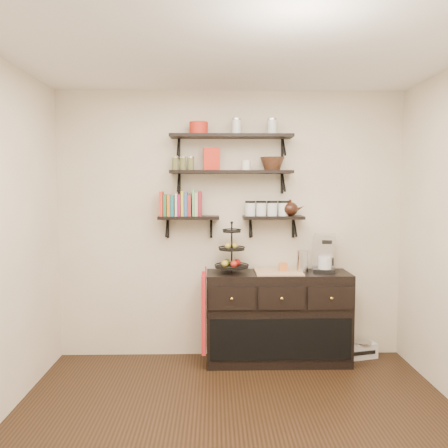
# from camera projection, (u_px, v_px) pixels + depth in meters

# --- Properties ---
(floor) EXTENTS (3.50, 3.50, 0.00)m
(floor) POSITION_uv_depth(u_px,v_px,m) (240.00, 445.00, 3.20)
(floor) COLOR black
(floor) RESTS_ON ground
(ceiling) EXTENTS (3.50, 3.50, 0.02)m
(ceiling) POSITION_uv_depth(u_px,v_px,m) (241.00, 35.00, 2.99)
(ceiling) COLOR white
(ceiling) RESTS_ON back_wall
(back_wall) EXTENTS (3.50, 0.02, 2.70)m
(back_wall) POSITION_uv_depth(u_px,v_px,m) (231.00, 225.00, 4.84)
(back_wall) COLOR white
(back_wall) RESTS_ON ground
(shelf_top) EXTENTS (1.20, 0.27, 0.23)m
(shelf_top) POSITION_uv_depth(u_px,v_px,m) (231.00, 136.00, 4.64)
(shelf_top) COLOR black
(shelf_top) RESTS_ON back_wall
(shelf_mid) EXTENTS (1.20, 0.27, 0.23)m
(shelf_mid) POSITION_uv_depth(u_px,v_px,m) (231.00, 172.00, 4.67)
(shelf_mid) COLOR black
(shelf_mid) RESTS_ON back_wall
(shelf_low_left) EXTENTS (0.60, 0.25, 0.23)m
(shelf_low_left) POSITION_uv_depth(u_px,v_px,m) (189.00, 218.00, 4.71)
(shelf_low_left) COLOR black
(shelf_low_left) RESTS_ON back_wall
(shelf_low_right) EXTENTS (0.60, 0.25, 0.23)m
(shelf_low_right) POSITION_uv_depth(u_px,v_px,m) (273.00, 218.00, 4.72)
(shelf_low_right) COLOR black
(shelf_low_right) RESTS_ON back_wall
(cookbooks) EXTENTS (0.43, 0.15, 0.26)m
(cookbooks) POSITION_uv_depth(u_px,v_px,m) (184.00, 204.00, 4.69)
(cookbooks) COLOR red
(cookbooks) RESTS_ON shelf_low_left
(glass_canisters) EXTENTS (0.43, 0.10, 0.13)m
(glass_canisters) POSITION_uv_depth(u_px,v_px,m) (267.00, 209.00, 4.71)
(glass_canisters) COLOR silver
(glass_canisters) RESTS_ON shelf_low_right
(sideboard) EXTENTS (1.40, 0.50, 0.92)m
(sideboard) POSITION_uv_depth(u_px,v_px,m) (278.00, 317.00, 4.69)
(sideboard) COLOR black
(sideboard) RESTS_ON floor
(fruit_stand) EXTENTS (0.33, 0.33, 0.48)m
(fruit_stand) POSITION_uv_depth(u_px,v_px,m) (232.00, 256.00, 4.63)
(fruit_stand) COLOR black
(fruit_stand) RESTS_ON sideboard
(candle) EXTENTS (0.08, 0.08, 0.08)m
(candle) POSITION_uv_depth(u_px,v_px,m) (283.00, 267.00, 4.65)
(candle) COLOR #B6612A
(candle) RESTS_ON sideboard
(coffee_maker) EXTENTS (0.25, 0.24, 0.38)m
(coffee_maker) POSITION_uv_depth(u_px,v_px,m) (324.00, 254.00, 4.67)
(coffee_maker) COLOR black
(coffee_maker) RESTS_ON sideboard
(thermal_carafe) EXTENTS (0.11, 0.11, 0.22)m
(thermal_carafe) POSITION_uv_depth(u_px,v_px,m) (302.00, 262.00, 4.63)
(thermal_carafe) COLOR silver
(thermal_carafe) RESTS_ON sideboard
(apron) EXTENTS (0.04, 0.32, 0.75)m
(apron) POSITION_uv_depth(u_px,v_px,m) (204.00, 312.00, 4.56)
(apron) COLOR #AC1228
(apron) RESTS_ON sideboard
(radio) EXTENTS (0.31, 0.23, 0.17)m
(radio) POSITION_uv_depth(u_px,v_px,m) (362.00, 350.00, 4.82)
(radio) COLOR silver
(radio) RESTS_ON floor
(recipe_box) EXTENTS (0.17, 0.08, 0.22)m
(recipe_box) POSITION_uv_depth(u_px,v_px,m) (211.00, 159.00, 4.65)
(recipe_box) COLOR red
(recipe_box) RESTS_ON shelf_mid
(walnut_bowl) EXTENTS (0.24, 0.24, 0.13)m
(walnut_bowl) POSITION_uv_depth(u_px,v_px,m) (272.00, 164.00, 4.66)
(walnut_bowl) COLOR black
(walnut_bowl) RESTS_ON shelf_mid
(ramekins) EXTENTS (0.09, 0.09, 0.10)m
(ramekins) POSITION_uv_depth(u_px,v_px,m) (246.00, 166.00, 4.66)
(ramekins) COLOR white
(ramekins) RESTS_ON shelf_mid
(teapot) EXTENTS (0.24, 0.19, 0.16)m
(teapot) POSITION_uv_depth(u_px,v_px,m) (290.00, 208.00, 4.72)
(teapot) COLOR black
(teapot) RESTS_ON shelf_low_right
(red_pot) EXTENTS (0.18, 0.18, 0.12)m
(red_pot) POSITION_uv_depth(u_px,v_px,m) (199.00, 128.00, 4.62)
(red_pot) COLOR red
(red_pot) RESTS_ON shelf_top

